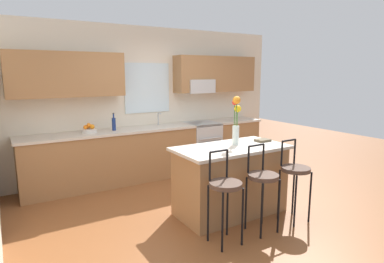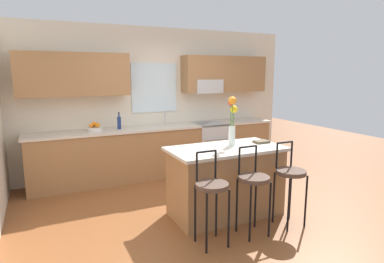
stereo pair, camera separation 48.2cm
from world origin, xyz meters
name	(u,v)px [view 2 (the right image)]	position (x,y,z in m)	size (l,w,h in m)	color
ground_plane	(203,208)	(0.00, 0.00, 0.00)	(14.00, 14.00, 0.00)	brown
back_wall_assembly	(155,93)	(0.02, 1.98, 1.51)	(5.60, 0.50, 2.70)	beige
counter_run	(161,150)	(0.00, 1.70, 0.47)	(4.56, 0.64, 0.92)	#996B42
sink_faucet	(165,117)	(0.15, 1.84, 1.06)	(0.02, 0.13, 0.23)	#B7BABC
oven_range	(209,146)	(1.00, 1.68, 0.46)	(0.60, 0.64, 0.92)	#B7BABC
kitchen_island	(226,181)	(0.18, -0.29, 0.46)	(1.50, 0.79, 0.92)	#996B42
bar_stool_near	(212,190)	(-0.37, -0.90, 0.64)	(0.36, 0.36, 1.04)	black
bar_stool_middle	(253,182)	(0.18, -0.90, 0.64)	(0.36, 0.36, 1.04)	black
bar_stool_far	(290,176)	(0.73, -0.90, 0.64)	(0.36, 0.36, 1.04)	black
flower_vase	(232,119)	(0.30, -0.24, 1.27)	(0.14, 0.13, 0.66)	silver
cookbook	(261,142)	(0.77, -0.26, 0.94)	(0.20, 0.15, 0.03)	brown
fruit_bowl_oranges	(95,128)	(-1.16, 1.70, 0.97)	(0.24, 0.24, 0.16)	silver
bottle_olive_oil	(119,122)	(-0.75, 1.70, 1.04)	(0.06, 0.06, 0.29)	navy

